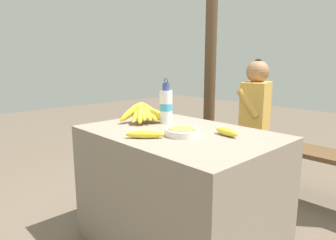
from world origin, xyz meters
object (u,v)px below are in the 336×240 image
Objects in this scene: loose_banana_front at (145,134)px; support_post_near at (211,48)px; banana_bunch_ripe at (144,112)px; water_bottle at (166,106)px; serving_bowl at (182,131)px; seated_vendor at (250,114)px; wooden_bench at (285,152)px; loose_banana_side at (227,132)px.

support_post_near is (-0.93, 1.69, 0.52)m from loose_banana_front.
water_bottle reaches higher than banana_bunch_ripe.
seated_vendor is at bearing 104.23° from serving_bowl.
serving_bowl is 1.89m from support_post_near.
serving_bowl is 0.10× the size of wooden_bench.
water_bottle is at bearing -61.93° from support_post_near.
loose_banana_side is at bearing 45.76° from serving_bowl.
banana_bunch_ripe is at bearing 141.81° from loose_banana_front.
banana_bunch_ripe is 1.13m from seated_vendor.
wooden_bench is (0.44, 1.16, -0.42)m from banana_bunch_ripe.
support_post_near reaches higher than wooden_bench.
support_post_near is at bearing 118.80° from loose_banana_front.
wooden_bench is 0.74× the size of support_post_near.
support_post_near is (-1.19, 1.33, 0.52)m from loose_banana_side.
support_post_near is at bearing -40.61° from seated_vendor.
wooden_bench is at bearing 88.87° from serving_bowl.
water_bottle is at bearing -179.17° from loose_banana_side.
banana_bunch_ripe is 1.62m from support_post_near.
water_bottle is at bearing 41.75° from banana_bunch_ripe.
loose_banana_front is at bearing 81.46° from seated_vendor.
water_bottle is 1.76× the size of loose_banana_side.
water_bottle is (-0.31, 0.17, 0.09)m from serving_bowl.
loose_banana_front is at bearing -61.20° from support_post_near.
seated_vendor is 0.45× the size of support_post_near.
serving_bowl is at bearing -55.77° from support_post_near.
loose_banana_side is 0.07× the size of support_post_near.
loose_banana_front is (0.33, -0.26, -0.05)m from banana_bunch_ripe.
support_post_near is (-0.60, 1.43, 0.47)m from banana_bunch_ripe.
seated_vendor reaches higher than loose_banana_side.
serving_bowl is at bearing 87.09° from seated_vendor.
banana_bunch_ripe is at bearing -110.91° from wooden_bench.
support_post_near reaches higher than loose_banana_side.
loose_banana_front is at bearing -58.54° from water_bottle.
loose_banana_front is 1.47m from wooden_bench.
seated_vendor is 0.99m from support_post_near.
water_bottle is 1.21m from wooden_bench.
seated_vendor is at bearing 98.60° from loose_banana_front.
banana_bunch_ripe is 1.32m from wooden_bench.
banana_bunch_ripe reaches higher than wooden_bench.
water_bottle is (0.11, 0.10, 0.05)m from banana_bunch_ripe.
seated_vendor is at bearing -23.47° from support_post_near.
water_bottle is 1.65× the size of loose_banana_front.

